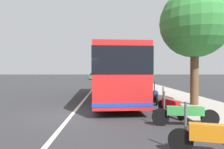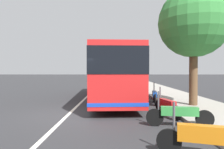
{
  "view_description": "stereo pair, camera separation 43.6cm",
  "coord_description": "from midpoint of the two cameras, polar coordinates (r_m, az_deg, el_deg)",
  "views": [
    {
      "loc": [
        -9.26,
        -1.63,
        1.99
      ],
      "look_at": [
        5.55,
        -1.95,
        1.74
      ],
      "focal_mm": 32.3,
      "sensor_mm": 36.0,
      "label": 1
    },
    {
      "loc": [
        -9.26,
        -2.07,
        1.99
      ],
      "look_at": [
        5.55,
        -1.95,
        1.74
      ],
      "focal_mm": 32.3,
      "sensor_mm": 36.0,
      "label": 2
    }
  ],
  "objects": [
    {
      "name": "motorcycle_angled",
      "position": [
        7.73,
        20.0,
        -10.41
      ],
      "size": [
        0.42,
        2.33,
        1.26
      ],
      "rotation": [
        0.0,
        0.0,
        1.43
      ],
      "color": "black",
      "rests_on": "ground"
    },
    {
      "name": "motorcycle_mid_row",
      "position": [
        5.36,
        26.45,
        -15.62
      ],
      "size": [
        0.68,
        2.04,
        1.25
      ],
      "rotation": [
        0.0,
        0.0,
        1.28
      ],
      "color": "black",
      "rests_on": "ground"
    },
    {
      "name": "sidewalk_curb",
      "position": [
        19.94,
        14.37,
        -4.58
      ],
      "size": [
        110.0,
        3.6,
        0.14
      ],
      "primitive_type": "cube",
      "color": "#9E998E",
      "rests_on": "ground"
    },
    {
      "name": "car_far_distant",
      "position": [
        49.7,
        -3.69,
        -0.51
      ],
      "size": [
        4.48,
        1.93,
        1.48
      ],
      "rotation": [
        0.0,
        0.0,
        3.14
      ],
      "color": "#2D7238",
      "rests_on": "ground"
    },
    {
      "name": "lane_divider_line",
      "position": [
        19.45,
        -5.03,
        -4.89
      ],
      "size": [
        110.0,
        0.16,
        0.01
      ],
      "primitive_type": "cube",
      "color": "silver",
      "rests_on": "ground"
    },
    {
      "name": "car_ahead_same_lane",
      "position": [
        58.39,
        0.39,
        -0.3
      ],
      "size": [
        4.64,
        2.06,
        1.44
      ],
      "rotation": [
        0.0,
        0.0,
        -0.05
      ],
      "color": "silver",
      "rests_on": "ground"
    },
    {
      "name": "coach_bus",
      "position": [
        14.07,
        0.78,
        0.75
      ],
      "size": [
        11.85,
        3.21,
        3.28
      ],
      "rotation": [
        0.0,
        0.0,
        0.06
      ],
      "color": "red",
      "rests_on": "ground"
    },
    {
      "name": "motorcycle_nearest_curb",
      "position": [
        9.35,
        16.59,
        -8.45
      ],
      "size": [
        2.13,
        0.58,
        1.25
      ],
      "rotation": [
        0.0,
        0.0,
        0.23
      ],
      "color": "black",
      "rests_on": "ground"
    },
    {
      "name": "car_behind_bus",
      "position": [
        36.24,
        0.89,
        -1.07
      ],
      "size": [
        4.67,
        1.99,
        1.44
      ],
      "rotation": [
        0.0,
        0.0,
        0.01
      ],
      "color": "#2D7238",
      "rests_on": "ground"
    },
    {
      "name": "ground_plane",
      "position": [
        9.65,
        -10.82,
        -10.94
      ],
      "size": [
        220.0,
        220.0,
        0.0
      ],
      "primitive_type": "plane",
      "color": "#2D2D30"
    },
    {
      "name": "motorcycle_far_end",
      "position": [
        12.8,
        12.92,
        -5.83
      ],
      "size": [
        2.28,
        0.42,
        1.28
      ],
      "rotation": [
        0.0,
        0.0,
        -0.15
      ],
      "color": "black",
      "rests_on": "ground"
    },
    {
      "name": "roadside_tree_near_camera",
      "position": [
        12.2,
        23.1,
        13.31
      ],
      "size": [
        3.81,
        3.81,
        6.55
      ],
      "color": "brown",
      "rests_on": "ground"
    }
  ]
}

